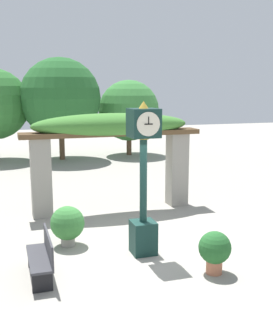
# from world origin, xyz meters

# --- Properties ---
(ground_plane) EXTENTS (60.00, 60.00, 0.00)m
(ground_plane) POSITION_xyz_m (0.00, 0.00, 0.00)
(ground_plane) COLOR gray
(pedestal_clock) EXTENTS (0.62, 0.67, 3.43)m
(pedestal_clock) POSITION_xyz_m (-0.20, -0.17, 1.78)
(pedestal_clock) COLOR #14332D
(pedestal_clock) RESTS_ON ground
(pergola) EXTENTS (5.42, 1.17, 2.97)m
(pergola) POSITION_xyz_m (0.00, 3.40, 2.22)
(pergola) COLOR gray
(pergola) RESTS_ON ground
(potted_plant_near_left) EXTENTS (0.66, 0.66, 0.88)m
(potted_plant_near_left) POSITION_xyz_m (0.83, -1.61, 0.51)
(potted_plant_near_left) COLOR #B26B4C
(potted_plant_near_left) RESTS_ON ground
(potted_plant_near_right) EXTENTS (0.81, 0.81, 0.97)m
(potted_plant_near_right) POSITION_xyz_m (-1.77, 0.81, 0.54)
(potted_plant_near_right) COLOR gray
(potted_plant_near_right) RESTS_ON ground
(park_bench) EXTENTS (0.42, 1.48, 0.89)m
(park_bench) POSITION_xyz_m (-2.50, -0.76, 0.43)
(park_bench) COLOR #38383D
(park_bench) RESTS_ON ground
(tree_line) EXTENTS (10.49, 4.55, 5.23)m
(tree_line) POSITION_xyz_m (-0.28, 13.47, 2.91)
(tree_line) COLOR brown
(tree_line) RESTS_ON ground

